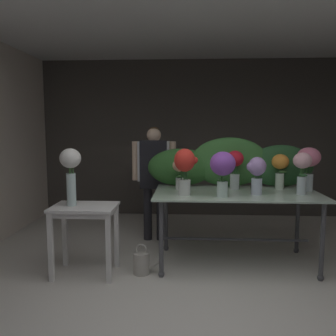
{
  "coord_description": "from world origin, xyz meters",
  "views": [
    {
      "loc": [
        -0.08,
        -2.45,
        1.62
      ],
      "look_at": [
        -0.29,
        1.4,
        1.16
      ],
      "focal_mm": 37.22,
      "sensor_mm": 36.0,
      "label": 1
    }
  ],
  "objects_px": {
    "vase_scarlet_freesia": "(185,167)",
    "vase_peach_carnations": "(180,171)",
    "vase_white_roses_tall": "(71,169)",
    "display_table_glass": "(236,202)",
    "vase_lilac_peonies": "(257,172)",
    "vase_sunset_dahlias": "(280,167)",
    "vase_blush_ranunculus": "(302,168)",
    "vase_violet_lilies": "(223,168)",
    "florist": "(154,171)",
    "watering_can": "(142,263)",
    "side_table_white": "(85,216)",
    "vase_crimson_stock": "(235,165)",
    "vase_rosy_snapdragons": "(308,162)"
  },
  "relations": [
    {
      "from": "display_table_glass",
      "to": "side_table_white",
      "type": "relative_size",
      "value": 2.46
    },
    {
      "from": "florist",
      "to": "vase_sunset_dahlias",
      "type": "distance_m",
      "value": 1.72
    },
    {
      "from": "vase_lilac_peonies",
      "to": "vase_crimson_stock",
      "type": "height_order",
      "value": "vase_crimson_stock"
    },
    {
      "from": "vase_blush_ranunculus",
      "to": "florist",
      "type": "bearing_deg",
      "value": 151.0
    },
    {
      "from": "vase_peach_carnations",
      "to": "vase_blush_ranunculus",
      "type": "distance_m",
      "value": 1.38
    },
    {
      "from": "vase_lilac_peonies",
      "to": "vase_rosy_snapdragons",
      "type": "distance_m",
      "value": 0.7
    },
    {
      "from": "display_table_glass",
      "to": "watering_can",
      "type": "xyz_separation_m",
      "value": [
        -1.07,
        -0.35,
        -0.62
      ]
    },
    {
      "from": "vase_peach_carnations",
      "to": "florist",
      "type": "bearing_deg",
      "value": 117.35
    },
    {
      "from": "vase_crimson_stock",
      "to": "vase_sunset_dahlias",
      "type": "bearing_deg",
      "value": 5.34
    },
    {
      "from": "vase_peach_carnations",
      "to": "vase_blush_ranunculus",
      "type": "relative_size",
      "value": 0.79
    },
    {
      "from": "vase_sunset_dahlias",
      "to": "vase_blush_ranunculus",
      "type": "xyz_separation_m",
      "value": [
        0.14,
        -0.35,
        0.03
      ]
    },
    {
      "from": "vase_crimson_stock",
      "to": "vase_rosy_snapdragons",
      "type": "bearing_deg",
      "value": -4.71
    },
    {
      "from": "display_table_glass",
      "to": "vase_peach_carnations",
      "type": "height_order",
      "value": "vase_peach_carnations"
    },
    {
      "from": "vase_sunset_dahlias",
      "to": "side_table_white",
      "type": "bearing_deg",
      "value": -164.87
    },
    {
      "from": "vase_crimson_stock",
      "to": "vase_white_roses_tall",
      "type": "height_order",
      "value": "vase_white_roses_tall"
    },
    {
      "from": "florist",
      "to": "vase_rosy_snapdragons",
      "type": "distance_m",
      "value": 2.03
    },
    {
      "from": "vase_lilac_peonies",
      "to": "vase_violet_lilies",
      "type": "relative_size",
      "value": 0.86
    },
    {
      "from": "display_table_glass",
      "to": "vase_lilac_peonies",
      "type": "bearing_deg",
      "value": -36.33
    },
    {
      "from": "vase_violet_lilies",
      "to": "florist",
      "type": "bearing_deg",
      "value": 126.54
    },
    {
      "from": "vase_lilac_peonies",
      "to": "watering_can",
      "type": "relative_size",
      "value": 1.2
    },
    {
      "from": "vase_scarlet_freesia",
      "to": "watering_can",
      "type": "distance_m",
      "value": 1.16
    },
    {
      "from": "side_table_white",
      "to": "vase_lilac_peonies",
      "type": "xyz_separation_m",
      "value": [
        1.89,
        0.23,
        0.47
      ]
    },
    {
      "from": "vase_sunset_dahlias",
      "to": "vase_violet_lilies",
      "type": "bearing_deg",
      "value": -144.66
    },
    {
      "from": "vase_sunset_dahlias",
      "to": "vase_white_roses_tall",
      "type": "relative_size",
      "value": 0.68
    },
    {
      "from": "vase_lilac_peonies",
      "to": "vase_rosy_snapdragons",
      "type": "height_order",
      "value": "vase_rosy_snapdragons"
    },
    {
      "from": "vase_white_roses_tall",
      "to": "side_table_white",
      "type": "bearing_deg",
      "value": 0.09
    },
    {
      "from": "display_table_glass",
      "to": "side_table_white",
      "type": "bearing_deg",
      "value": -167.38
    },
    {
      "from": "display_table_glass",
      "to": "vase_lilac_peonies",
      "type": "distance_m",
      "value": 0.45
    },
    {
      "from": "vase_lilac_peonies",
      "to": "vase_white_roses_tall",
      "type": "xyz_separation_m",
      "value": [
        -2.03,
        -0.23,
        0.05
      ]
    },
    {
      "from": "vase_blush_ranunculus",
      "to": "vase_peach_carnations",
      "type": "bearing_deg",
      "value": 170.43
    },
    {
      "from": "vase_sunset_dahlias",
      "to": "vase_rosy_snapdragons",
      "type": "height_order",
      "value": "vase_rosy_snapdragons"
    },
    {
      "from": "side_table_white",
      "to": "vase_crimson_stock",
      "type": "bearing_deg",
      "value": 18.21
    },
    {
      "from": "side_table_white",
      "to": "watering_can",
      "type": "height_order",
      "value": "side_table_white"
    },
    {
      "from": "display_table_glass",
      "to": "vase_sunset_dahlias",
      "type": "height_order",
      "value": "vase_sunset_dahlias"
    },
    {
      "from": "vase_blush_ranunculus",
      "to": "vase_scarlet_freesia",
      "type": "bearing_deg",
      "value": -175.19
    },
    {
      "from": "vase_scarlet_freesia",
      "to": "vase_peach_carnations",
      "type": "bearing_deg",
      "value": 100.4
    },
    {
      "from": "display_table_glass",
      "to": "vase_sunset_dahlias",
      "type": "xyz_separation_m",
      "value": [
        0.56,
        0.23,
        0.39
      ]
    },
    {
      "from": "vase_lilac_peonies",
      "to": "vase_sunset_dahlias",
      "type": "xyz_separation_m",
      "value": [
        0.36,
        0.38,
        0.01
      ]
    },
    {
      "from": "display_table_glass",
      "to": "watering_can",
      "type": "distance_m",
      "value": 1.28
    },
    {
      "from": "vase_crimson_stock",
      "to": "vase_scarlet_freesia",
      "type": "bearing_deg",
      "value": -145.59
    },
    {
      "from": "side_table_white",
      "to": "vase_peach_carnations",
      "type": "relative_size",
      "value": 2.08
    },
    {
      "from": "side_table_white",
      "to": "vase_sunset_dahlias",
      "type": "relative_size",
      "value": 1.81
    },
    {
      "from": "vase_violet_lilies",
      "to": "vase_peach_carnations",
      "type": "distance_m",
      "value": 0.63
    },
    {
      "from": "vase_lilac_peonies",
      "to": "vase_rosy_snapdragons",
      "type": "relative_size",
      "value": 0.82
    },
    {
      "from": "vase_white_roses_tall",
      "to": "display_table_glass",
      "type": "bearing_deg",
      "value": 11.69
    },
    {
      "from": "display_table_glass",
      "to": "vase_crimson_stock",
      "type": "relative_size",
      "value": 4.04
    },
    {
      "from": "vase_crimson_stock",
      "to": "florist",
      "type": "bearing_deg",
      "value": 147.37
    },
    {
      "from": "vase_peach_carnations",
      "to": "watering_can",
      "type": "height_order",
      "value": "vase_peach_carnations"
    },
    {
      "from": "side_table_white",
      "to": "vase_crimson_stock",
      "type": "height_order",
      "value": "vase_crimson_stock"
    },
    {
      "from": "vase_violet_lilies",
      "to": "watering_can",
      "type": "relative_size",
      "value": 1.39
    }
  ]
}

